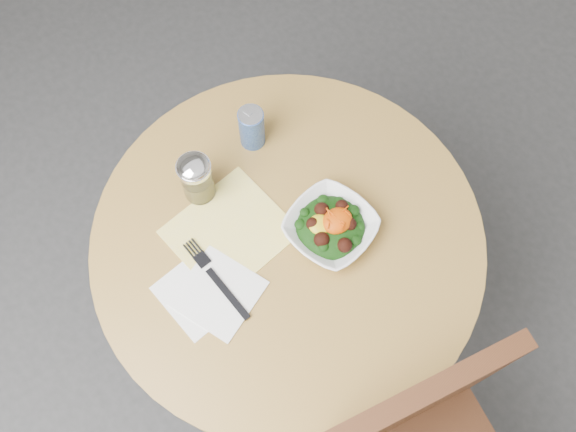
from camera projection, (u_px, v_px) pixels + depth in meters
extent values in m
plane|color=#323235|center=(288.00, 321.00, 2.14)|extent=(6.00, 6.00, 0.00)
cylinder|color=black|center=(288.00, 319.00, 2.13)|extent=(0.52, 0.52, 0.03)
cylinder|color=black|center=(288.00, 289.00, 1.82)|extent=(0.10, 0.10, 0.71)
cylinder|color=#B88A42|center=(288.00, 241.00, 1.47)|extent=(0.90, 0.90, 0.04)
cylinder|color=#4B2815|center=(436.00, 403.00, 1.83)|extent=(0.04, 0.04, 0.43)
cube|color=#4B2815|center=(409.00, 407.00, 1.36)|extent=(0.42, 0.12, 0.50)
cube|color=yellow|center=(230.00, 232.00, 1.46)|extent=(0.27, 0.25, 0.00)
cube|color=white|center=(201.00, 291.00, 1.40)|extent=(0.17, 0.17, 0.00)
cube|color=white|center=(218.00, 293.00, 1.40)|extent=(0.21, 0.21, 0.00)
imported|color=white|center=(330.00, 227.00, 1.44)|extent=(0.23, 0.23, 0.05)
ellipsoid|color=black|center=(330.00, 228.00, 1.44)|extent=(0.16, 0.16, 0.06)
ellipsoid|color=gold|center=(319.00, 224.00, 1.42)|extent=(0.05, 0.05, 0.02)
ellipsoid|color=#D74604|center=(337.00, 221.00, 1.42)|extent=(0.07, 0.06, 0.03)
cube|color=black|center=(228.00, 294.00, 1.40)|extent=(0.02, 0.14, 0.00)
cube|color=black|center=(198.00, 254.00, 1.43)|extent=(0.03, 0.08, 0.00)
cylinder|color=silver|center=(197.00, 180.00, 1.45)|extent=(0.07, 0.07, 0.11)
cylinder|color=#9E8D4A|center=(199.00, 185.00, 1.47)|extent=(0.06, 0.06, 0.06)
cylinder|color=silver|center=(194.00, 168.00, 1.39)|extent=(0.08, 0.08, 0.01)
ellipsoid|color=silver|center=(193.00, 166.00, 1.39)|extent=(0.07, 0.07, 0.03)
cylinder|color=navy|center=(252.00, 128.00, 1.51)|extent=(0.06, 0.06, 0.11)
cylinder|color=#B5B5BD|center=(250.00, 114.00, 1.45)|extent=(0.06, 0.06, 0.00)
cube|color=#B5B5BD|center=(248.00, 112.00, 1.45)|extent=(0.01, 0.02, 0.00)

